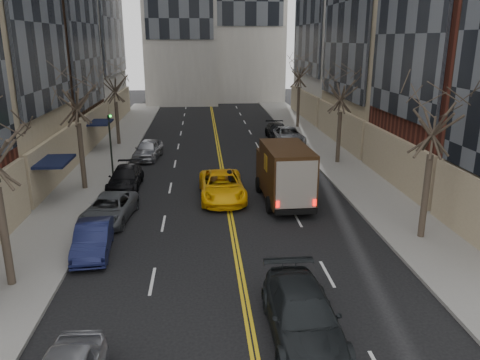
% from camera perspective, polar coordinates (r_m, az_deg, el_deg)
% --- Properties ---
extents(sidewalk_left, '(4.00, 66.00, 0.15)m').
position_cam_1_polar(sidewalk_left, '(37.53, -16.28, 2.23)').
color(sidewalk_left, slate).
rests_on(sidewalk_left, ground).
extents(sidewalk_right, '(4.00, 66.00, 0.15)m').
position_cam_1_polar(sidewalk_right, '(38.21, 11.22, 2.84)').
color(sidewalk_right, slate).
rests_on(sidewalk_right, ground).
extents(tree_lf_mid, '(3.20, 3.20, 8.91)m').
position_cam_1_polar(tree_lf_mid, '(29.67, -19.52, 11.04)').
color(tree_lf_mid, '#382D23').
rests_on(tree_lf_mid, sidewalk_left).
extents(tree_lf_far, '(3.20, 3.20, 8.12)m').
position_cam_1_polar(tree_lf_far, '(42.39, -15.12, 12.11)').
color(tree_lf_far, '#382D23').
rests_on(tree_lf_far, sidewalk_left).
extents(tree_rt_near, '(3.20, 3.20, 8.71)m').
position_cam_1_polar(tree_rt_near, '(22.30, 22.86, 8.70)').
color(tree_rt_near, '#382D23').
rests_on(tree_rt_near, sidewalk_right).
extents(tree_rt_mid, '(3.20, 3.20, 8.32)m').
position_cam_1_polar(tree_rt_mid, '(35.27, 12.36, 11.68)').
color(tree_rt_mid, '#382D23').
rests_on(tree_rt_mid, sidewalk_right).
extents(tree_rt_far, '(3.20, 3.20, 9.11)m').
position_cam_1_polar(tree_rt_far, '(49.75, 7.31, 13.99)').
color(tree_rt_far, '#382D23').
rests_on(tree_rt_far, sidewalk_right).
extents(traffic_signal, '(0.29, 0.26, 4.70)m').
position_cam_1_polar(traffic_signal, '(31.83, -15.54, 4.82)').
color(traffic_signal, black).
rests_on(traffic_signal, sidewalk_left).
extents(ups_truck, '(2.74, 6.31, 3.41)m').
position_cam_1_polar(ups_truck, '(26.85, 5.43, 0.78)').
color(ups_truck, black).
rests_on(ups_truck, ground).
extents(observer_sedan, '(2.19, 5.33, 1.54)m').
position_cam_1_polar(observer_sedan, '(15.45, 7.66, -16.01)').
color(observer_sedan, black).
rests_on(observer_sedan, ground).
extents(taxi, '(2.72, 5.64, 1.55)m').
position_cam_1_polar(taxi, '(27.62, -2.21, -0.74)').
color(taxi, '#FFBC0A').
rests_on(taxi, ground).
extents(pedestrian, '(0.44, 0.64, 1.71)m').
position_cam_1_polar(pedestrian, '(27.75, -1.20, -0.46)').
color(pedestrian, black).
rests_on(pedestrian, ground).
extents(parked_lf_b, '(1.78, 4.23, 1.36)m').
position_cam_1_polar(parked_lf_b, '(21.68, -17.48, -6.88)').
color(parked_lf_b, '#13183D').
rests_on(parked_lf_b, ground).
extents(parked_lf_c, '(2.71, 4.92, 1.30)m').
position_cam_1_polar(parked_lf_c, '(25.25, -15.63, -3.39)').
color(parked_lf_c, '#505458').
rests_on(parked_lf_c, ground).
extents(parked_lf_d, '(1.97, 4.71, 1.36)m').
position_cam_1_polar(parked_lf_d, '(30.42, -13.79, 0.25)').
color(parked_lf_d, black).
rests_on(parked_lf_d, ground).
extents(parked_lf_e, '(2.36, 4.62, 1.51)m').
position_cam_1_polar(parked_lf_e, '(37.61, -11.14, 3.69)').
color(parked_lf_e, '#A2A3A9').
rests_on(parked_lf_e, ground).
extents(parked_rt_a, '(2.14, 4.91, 1.57)m').
position_cam_1_polar(parked_rt_a, '(36.39, 5.70, 3.54)').
color(parked_rt_a, '#505258').
rests_on(parked_rt_a, ground).
extents(parked_rt_b, '(2.66, 5.48, 1.50)m').
position_cam_1_polar(parked_rt_b, '(42.44, 5.84, 5.40)').
color(parked_rt_b, '#A8AAB0').
rests_on(parked_rt_b, ground).
extents(parked_rt_c, '(2.10, 5.00, 1.44)m').
position_cam_1_polar(parked_rt_c, '(44.42, 4.60, 5.90)').
color(parked_rt_c, black).
rests_on(parked_rt_c, ground).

